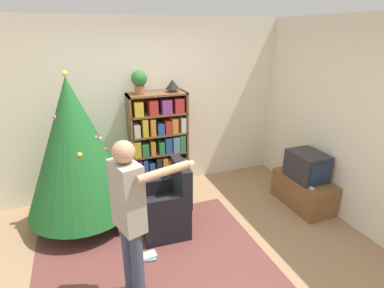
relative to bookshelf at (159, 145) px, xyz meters
The scene contains 15 objects.
ground_plane 1.88m from the bookshelf, 97.13° to the right, with size 14.00×14.00×0.00m, color #9E7A56.
wall_back 0.63m from the bookshelf, 130.19° to the left, with size 8.00×0.10×2.60m.
wall_right 2.77m from the bookshelf, 38.73° to the right, with size 0.10×8.00×2.60m.
area_rug 1.77m from the bookshelf, 108.96° to the right, with size 2.48×1.82×0.01m.
bookshelf is the anchor object (origin of this frame).
tv_stand 2.23m from the bookshelf, 33.10° to the right, with size 0.48×0.88×0.43m.
television 2.17m from the bookshelf, 33.16° to the right, with size 0.41×0.52×0.38m.
game_remote 2.23m from the bookshelf, 40.89° to the right, with size 0.04×0.12×0.02m.
christmas_tree 1.30m from the bookshelf, 158.02° to the right, with size 1.34×1.34×1.99m.
armchair 1.18m from the bookshelf, 100.97° to the right, with size 0.60×0.59×0.92m.
standing_person 2.11m from the bookshelf, 111.76° to the right, with size 0.71×0.45×1.61m.
potted_plant 1.01m from the bookshelf, behind, with size 0.22×0.22×0.33m.
table_lamp 0.93m from the bookshelf, ahead, with size 0.20×0.20×0.18m.
book_pile_near_tree 1.36m from the bookshelf, 127.64° to the right, with size 0.22×0.18×0.12m.
book_pile_by_chair 1.74m from the bookshelf, 111.08° to the right, with size 0.23×0.18×0.05m.
Camera 1 is at (-0.85, -2.46, 2.40)m, focal length 28.00 mm.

